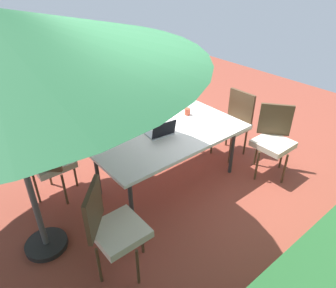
{
  "coord_description": "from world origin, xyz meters",
  "views": [
    {
      "loc": [
        2.16,
        2.61,
        2.69
      ],
      "look_at": [
        0.0,
        0.0,
        0.62
      ],
      "focal_mm": 33.28,
      "sensor_mm": 36.0,
      "label": 1
    }
  ],
  "objects_px": {
    "cup": "(187,112)",
    "dining_table": "(168,137)",
    "chair_west": "(233,121)",
    "laptop": "(161,132)",
    "chair_northwest": "(274,138)",
    "chair_northeast": "(112,226)",
    "chair_southeast": "(49,162)"
  },
  "relations": [
    {
      "from": "dining_table",
      "to": "chair_southeast",
      "type": "distance_m",
      "value": 1.47
    },
    {
      "from": "laptop",
      "to": "chair_southeast",
      "type": "bearing_deg",
      "value": -21.7
    },
    {
      "from": "chair_northwest",
      "to": "chair_west",
      "type": "bearing_deg",
      "value": 144.89
    },
    {
      "from": "dining_table",
      "to": "cup",
      "type": "bearing_deg",
      "value": -156.39
    },
    {
      "from": "dining_table",
      "to": "chair_northeast",
      "type": "xyz_separation_m",
      "value": [
        1.25,
        0.7,
        -0.17
      ]
    },
    {
      "from": "cup",
      "to": "chair_west",
      "type": "bearing_deg",
      "value": 158.67
    },
    {
      "from": "laptop",
      "to": "chair_west",
      "type": "bearing_deg",
      "value": -174.65
    },
    {
      "from": "chair_northeast",
      "to": "cup",
      "type": "height_order",
      "value": "chair_northeast"
    },
    {
      "from": "chair_northeast",
      "to": "cup",
      "type": "xyz_separation_m",
      "value": [
        -1.8,
        -0.94,
        0.27
      ]
    },
    {
      "from": "chair_southeast",
      "to": "laptop",
      "type": "distance_m",
      "value": 1.4
    },
    {
      "from": "chair_northeast",
      "to": "laptop",
      "type": "relative_size",
      "value": 2.81
    },
    {
      "from": "chair_southeast",
      "to": "cup",
      "type": "height_order",
      "value": "chair_southeast"
    },
    {
      "from": "chair_northeast",
      "to": "cup",
      "type": "distance_m",
      "value": 2.05
    },
    {
      "from": "cup",
      "to": "dining_table",
      "type": "bearing_deg",
      "value": 23.61
    },
    {
      "from": "chair_northwest",
      "to": "cup",
      "type": "distance_m",
      "value": 1.23
    },
    {
      "from": "chair_northeast",
      "to": "chair_west",
      "type": "bearing_deg",
      "value": -32.76
    },
    {
      "from": "dining_table",
      "to": "chair_northwest",
      "type": "relative_size",
      "value": 2.02
    },
    {
      "from": "dining_table",
      "to": "chair_southeast",
      "type": "relative_size",
      "value": 2.02
    },
    {
      "from": "laptop",
      "to": "cup",
      "type": "bearing_deg",
      "value": -153.4
    },
    {
      "from": "chair_northwest",
      "to": "chair_northeast",
      "type": "relative_size",
      "value": 1.0
    },
    {
      "from": "dining_table",
      "to": "chair_southeast",
      "type": "height_order",
      "value": "chair_southeast"
    },
    {
      "from": "chair_west",
      "to": "chair_northeast",
      "type": "xyz_separation_m",
      "value": [
        2.5,
        0.67,
        0.0
      ]
    },
    {
      "from": "dining_table",
      "to": "chair_northwest",
      "type": "xyz_separation_m",
      "value": [
        -1.28,
        0.71,
        -0.17
      ]
    },
    {
      "from": "chair_southeast",
      "to": "chair_northeast",
      "type": "bearing_deg",
      "value": 136.41
    },
    {
      "from": "dining_table",
      "to": "chair_northeast",
      "type": "bearing_deg",
      "value": 29.39
    },
    {
      "from": "chair_west",
      "to": "dining_table",
      "type": "bearing_deg",
      "value": -92.62
    },
    {
      "from": "chair_northwest",
      "to": "chair_northeast",
      "type": "bearing_deg",
      "value": -128.23
    },
    {
      "from": "chair_northwest",
      "to": "chair_northeast",
      "type": "distance_m",
      "value": 2.53
    },
    {
      "from": "chair_west",
      "to": "cup",
      "type": "height_order",
      "value": "chair_west"
    },
    {
      "from": "chair_northwest",
      "to": "chair_west",
      "type": "relative_size",
      "value": 1.0
    },
    {
      "from": "chair_northwest",
      "to": "laptop",
      "type": "bearing_deg",
      "value": -155.86
    },
    {
      "from": "dining_table",
      "to": "laptop",
      "type": "relative_size",
      "value": 5.66
    }
  ]
}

